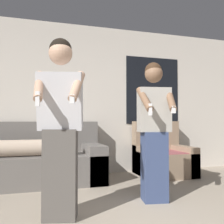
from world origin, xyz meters
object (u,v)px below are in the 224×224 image
object	(u,v)px
armchair	(163,158)
person_left	(60,126)
couch	(36,162)
person_right	(154,129)

from	to	relation	value
armchair	person_left	distance (m)	2.62
armchair	person_left	size ratio (longest dim) A/B	0.54
couch	person_right	xyz separation A→B (m)	(1.34, -1.34, 0.53)
couch	person_left	size ratio (longest dim) A/B	1.15
couch	person_right	bearing A→B (deg)	-44.85
couch	armchair	world-z (taller)	armchair
person_left	person_right	size ratio (longest dim) A/B	1.06
couch	armchair	bearing A→B (deg)	0.44
person_left	couch	bearing A→B (deg)	97.20
couch	armchair	distance (m)	2.17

